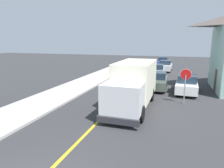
{
  "coord_description": "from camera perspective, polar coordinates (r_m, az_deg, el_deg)",
  "views": [
    {
      "loc": [
        4.2,
        -4.19,
        4.68
      ],
      "look_at": [
        -0.46,
        10.35,
        1.4
      ],
      "focal_mm": 32.43,
      "sensor_mm": 36.0,
      "label": 1
    }
  ],
  "objects": [
    {
      "name": "centre_line_yellow",
      "position": [
        15.52,
        1.22,
        -5.41
      ],
      "size": [
        0.16,
        56.0,
        0.01
      ],
      "primitive_type": "cube",
      "color": "gold",
      "rests_on": "ground"
    },
    {
      "name": "box_truck",
      "position": [
        14.31,
        6.08,
        0.31
      ],
      "size": [
        2.48,
        7.21,
        3.2
      ],
      "color": "#F2EDCC",
      "rests_on": "ground"
    },
    {
      "name": "parked_car_near",
      "position": [
        20.37,
        12.63,
        0.82
      ],
      "size": [
        1.82,
        4.41,
        1.67
      ],
      "color": "#4C564C",
      "rests_on": "ground"
    },
    {
      "name": "parked_car_mid",
      "position": [
        26.99,
        12.5,
        3.56
      ],
      "size": [
        1.99,
        4.48,
        1.67
      ],
      "color": "#B7B7BC",
      "rests_on": "ground"
    },
    {
      "name": "parked_car_far",
      "position": [
        32.77,
        14.81,
        4.91
      ],
      "size": [
        1.97,
        4.47,
        1.67
      ],
      "color": "silver",
      "rests_on": "ground"
    },
    {
      "name": "parked_car_furthest",
      "position": [
        39.19,
        14.12,
        6.07
      ],
      "size": [
        1.96,
        4.46,
        1.67
      ],
      "color": "#2D4793",
      "rests_on": "ground"
    },
    {
      "name": "parked_van_across",
      "position": [
        19.52,
        20.32,
        -0.13
      ],
      "size": [
        2.01,
        4.48,
        1.67
      ],
      "color": "silver",
      "rests_on": "ground"
    },
    {
      "name": "stop_sign",
      "position": [
        15.91,
        19.98,
        1.16
      ],
      "size": [
        0.8,
        0.1,
        2.65
      ],
      "color": "gray",
      "rests_on": "ground"
    }
  ]
}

